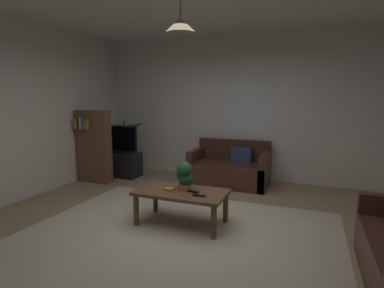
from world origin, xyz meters
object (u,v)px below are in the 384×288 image
(remote_on_table_1, at_px, (199,195))
(pendant_lamp, at_px, (180,25))
(bookshelf_corner, at_px, (93,146))
(book_on_table_0, at_px, (169,189))
(tv_stand, at_px, (119,164))
(couch_under_window, at_px, (230,170))
(coffee_table, at_px, (181,196))
(tv, at_px, (118,139))
(potted_plant_on_table, at_px, (185,175))
(potted_palm_corner, at_px, (127,148))
(remote_on_table_0, at_px, (193,191))

(remote_on_table_1, distance_m, pendant_lamp, 2.06)
(bookshelf_corner, xyz_separation_m, pendant_lamp, (2.41, -1.25, 1.78))
(book_on_table_0, xyz_separation_m, tv_stand, (-2.07, 1.84, -0.21))
(couch_under_window, distance_m, coffee_table, 2.07)
(bookshelf_corner, bearing_deg, tv, 70.96)
(potted_plant_on_table, xyz_separation_m, pendant_lamp, (-0.03, -0.06, 1.85))
(coffee_table, height_order, bookshelf_corner, bookshelf_corner)
(potted_palm_corner, bearing_deg, pendant_lamp, -44.37)
(potted_palm_corner, bearing_deg, bookshelf_corner, -92.81)
(book_on_table_0, distance_m, remote_on_table_1, 0.45)
(remote_on_table_0, relative_size, pendant_lamp, 0.33)
(remote_on_table_1, xyz_separation_m, pendant_lamp, (-0.29, 0.12, 2.04))
(tv, bearing_deg, potted_plant_on_table, -37.49)
(book_on_table_0, relative_size, potted_palm_corner, 0.10)
(potted_plant_on_table, distance_m, potted_palm_corner, 3.28)
(couch_under_window, bearing_deg, tv, -173.06)
(couch_under_window, distance_m, potted_palm_corner, 2.49)
(book_on_table_0, distance_m, potted_palm_corner, 3.22)
(tv, bearing_deg, tv_stand, 90.00)
(coffee_table, xyz_separation_m, potted_plant_on_table, (0.03, 0.06, 0.26))
(tv_stand, height_order, tv, tv)
(couch_under_window, height_order, bookshelf_corner, bookshelf_corner)
(pendant_lamp, bearing_deg, tv_stand, 140.94)
(potted_plant_on_table, height_order, tv, tv)
(couch_under_window, distance_m, book_on_table_0, 2.13)
(potted_palm_corner, distance_m, pendant_lamp, 3.85)
(book_on_table_0, xyz_separation_m, remote_on_table_0, (0.32, 0.04, -0.00))
(coffee_table, distance_m, remote_on_table_0, 0.18)
(tv_stand, xyz_separation_m, pendant_lamp, (2.23, -1.81, 2.25))
(potted_plant_on_table, relative_size, bookshelf_corner, 0.27)
(remote_on_table_1, distance_m, tv_stand, 3.18)
(bookshelf_corner, relative_size, pendant_lamp, 2.85)
(remote_on_table_0, bearing_deg, pendant_lamp, 101.78)
(remote_on_table_0, bearing_deg, couch_under_window, 14.15)
(coffee_table, xyz_separation_m, remote_on_table_1, (0.29, -0.12, 0.08))
(coffee_table, xyz_separation_m, book_on_table_0, (-0.15, -0.04, 0.08))
(bookshelf_corner, bearing_deg, remote_on_table_1, -26.88)
(remote_on_table_1, height_order, pendant_lamp, pendant_lamp)
(remote_on_table_1, height_order, potted_palm_corner, potted_palm_corner)
(book_on_table_0, relative_size, tv, 0.13)
(tv_stand, distance_m, tv, 0.54)
(remote_on_table_1, distance_m, tv, 3.18)
(remote_on_table_0, xyz_separation_m, tv, (-2.39, 1.79, 0.33))
(potted_plant_on_table, relative_size, potted_palm_corner, 0.31)
(remote_on_table_1, bearing_deg, tv, -126.77)
(remote_on_table_1, xyz_separation_m, tv_stand, (-2.52, 1.93, -0.21))
(tv, xyz_separation_m, pendant_lamp, (2.23, -1.78, 1.71))
(couch_under_window, xyz_separation_m, potted_palm_corner, (-2.47, 0.24, 0.24))
(coffee_table, distance_m, remote_on_table_1, 0.33)
(remote_on_table_0, bearing_deg, tv, 65.94)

